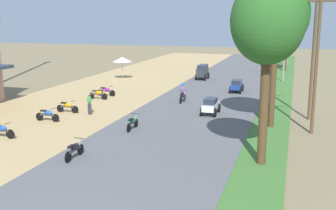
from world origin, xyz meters
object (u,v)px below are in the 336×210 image
(parked_motorbike_second, at_px, (1,130))
(car_sedan_blue, at_px, (237,85))
(utility_pole_near, at_px, (314,48))
(motorbike_ahead_third, at_px, (133,122))
(parked_motorbike_fifth, at_px, (98,94))
(pedestrian_on_shoulder, at_px, (89,102))
(car_van_charcoal, at_px, (202,71))
(motorbike_ahead_fourth, at_px, (183,93))
(streetlamp_mid, at_px, (289,33))
(parked_motorbike_sixth, at_px, (106,91))
(utility_pole_far, at_px, (317,62))
(vendor_umbrella, at_px, (122,59))
(parked_motorbike_fourth, at_px, (68,106))
(car_sedan_white, at_px, (211,105))
(parked_motorbike_third, at_px, (48,114))
(median_tree_second, at_px, (276,15))
(streetlamp_near, at_px, (285,37))
(motorbike_ahead_second, at_px, (75,149))
(median_tree_nearest, at_px, (268,23))
(median_tree_third, at_px, (287,27))

(parked_motorbike_second, relative_size, car_sedan_blue, 0.80)
(utility_pole_near, distance_m, motorbike_ahead_third, 13.22)
(parked_motorbike_fifth, distance_m, pedestrian_on_shoulder, 5.80)
(car_van_charcoal, relative_size, motorbike_ahead_fourth, 1.34)
(streetlamp_mid, relative_size, car_van_charcoal, 3.44)
(parked_motorbike_fifth, relative_size, pedestrian_on_shoulder, 1.11)
(parked_motorbike_second, relative_size, motorbike_ahead_fourth, 1.00)
(car_van_charcoal, xyz_separation_m, motorbike_ahead_fourth, (1.26, -13.31, -0.17))
(parked_motorbike_sixth, height_order, pedestrian_on_shoulder, pedestrian_on_shoulder)
(parked_motorbike_second, xyz_separation_m, utility_pole_far, (17.46, 6.58, 3.85))
(parked_motorbike_fifth, bearing_deg, vendor_umbrella, 103.18)
(parked_motorbike_fourth, height_order, car_van_charcoal, car_van_charcoal)
(parked_motorbike_sixth, relative_size, pedestrian_on_shoulder, 1.11)
(utility_pole_far, xyz_separation_m, car_sedan_white, (-6.92, 2.98, -3.66))
(parked_motorbike_third, relative_size, median_tree_second, 0.19)
(parked_motorbike_fourth, bearing_deg, parked_motorbike_second, -92.24)
(parked_motorbike_second, distance_m, parked_motorbike_sixth, 13.96)
(car_van_charcoal, bearing_deg, car_sedan_blue, -55.81)
(motorbike_ahead_third, bearing_deg, streetlamp_mid, 78.35)
(parked_motorbike_third, distance_m, car_van_charcoal, 22.98)
(parked_motorbike_sixth, bearing_deg, utility_pole_near, -11.86)
(parked_motorbike_third, distance_m, pedestrian_on_shoulder, 3.22)
(vendor_umbrella, relative_size, streetlamp_near, 0.30)
(parked_motorbike_second, height_order, parked_motorbike_fourth, same)
(parked_motorbike_fifth, height_order, motorbike_ahead_second, motorbike_ahead_second)
(parked_motorbike_sixth, relative_size, median_tree_second, 0.19)
(parked_motorbike_second, distance_m, utility_pole_far, 19.06)
(parked_motorbike_fourth, relative_size, streetlamp_near, 0.21)
(vendor_umbrella, relative_size, utility_pole_far, 0.30)
(parked_motorbike_second, relative_size, vendor_umbrella, 0.71)
(streetlamp_near, height_order, car_sedan_white, streetlamp_near)
(pedestrian_on_shoulder, bearing_deg, median_tree_nearest, -28.17)
(parked_motorbike_second, height_order, vendor_umbrella, vendor_umbrella)
(median_tree_third, distance_m, utility_pole_near, 27.46)
(median_tree_nearest, xyz_separation_m, motorbike_ahead_second, (-9.00, -2.06, -6.20))
(streetlamp_near, bearing_deg, utility_pole_far, -83.51)
(median_tree_nearest, height_order, car_van_charcoal, median_tree_nearest)
(parked_motorbike_third, height_order, pedestrian_on_shoulder, pedestrian_on_shoulder)
(streetlamp_near, bearing_deg, median_tree_nearest, -90.22)
(car_sedan_blue, xyz_separation_m, car_van_charcoal, (-4.90, 7.21, 0.28))
(utility_pole_near, relative_size, car_sedan_white, 4.24)
(parked_motorbike_fourth, height_order, parked_motorbike_fifth, same)
(parked_motorbike_sixth, relative_size, motorbike_ahead_second, 1.00)
(parked_motorbike_third, distance_m, vendor_umbrella, 20.20)
(parked_motorbike_fifth, bearing_deg, motorbike_ahead_fourth, 6.54)
(parked_motorbike_sixth, distance_m, streetlamp_near, 20.77)
(median_tree_third, distance_m, car_sedan_white, 28.90)
(median_tree_nearest, bearing_deg, streetlamp_near, 89.78)
(parked_motorbike_fifth, relative_size, car_sedan_blue, 0.80)
(car_sedan_blue, bearing_deg, car_van_charcoal, 124.19)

